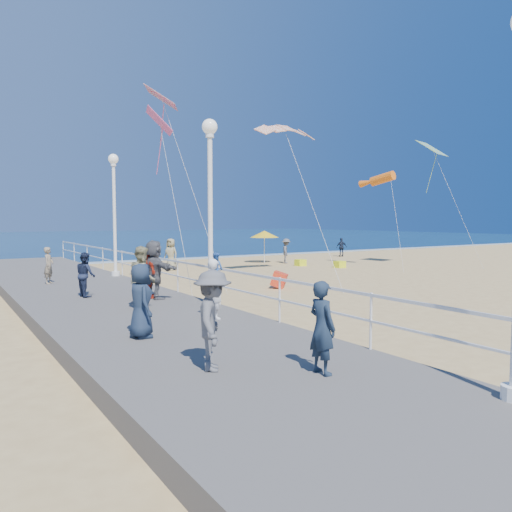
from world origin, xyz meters
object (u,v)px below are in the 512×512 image
spectator_5 (154,269)px  beach_walker_c (171,254)px  spectator_0 (322,327)px  spectator_2 (213,320)px  beach_walker_a (286,251)px  lamp_post_mid (210,192)px  woman_holding_toddler (214,289)px  toddler_held (216,268)px  beach_umbrella (264,234)px  beach_chair_right (300,263)px  spectator_6 (49,265)px  beach_chair_left (340,264)px  beach_walker_b (342,247)px  box_kite (279,281)px  lamp_post_far (114,202)px  spectator_4 (141,301)px  spectator_1 (142,278)px  spectator_7 (86,274)px  spectator_3 (150,272)px

spectator_5 → beach_walker_c: (5.49, 11.54, -0.42)m
spectator_0 → spectator_2: bearing=51.0°
spectator_2 → beach_walker_a: spectator_2 is taller
lamp_post_mid → woman_holding_toddler: lamp_post_mid is taller
toddler_held → beach_walker_a: 20.35m
beach_umbrella → beach_chair_right: size_ratio=3.89×
toddler_held → beach_walker_c: toddler_held is taller
spectator_0 → spectator_6: 14.47m
spectator_0 → beach_walker_a: bearing=-34.9°
beach_umbrella → beach_chair_left: beach_umbrella is taller
woman_holding_toddler → beach_walker_b: woman_holding_toddler is taller
beach_walker_b → beach_umbrella: bearing=29.5°
spectator_2 → spectator_6: spectator_2 is taller
lamp_post_mid → beach_umbrella: lamp_post_mid is taller
box_kite → lamp_post_far: bearing=93.4°
spectator_4 → beach_walker_b: bearing=-46.0°
woman_holding_toddler → spectator_5: 3.81m
spectator_0 → woman_holding_toddler: bearing=-7.2°
beach_walker_a → beach_walker_c: beach_walker_c is taller
spectator_5 → beach_walker_b: (20.76, 14.03, -0.60)m
box_kite → beach_umbrella: 12.23m
spectator_2 → spectator_1: bearing=19.7°
spectator_2 → spectator_7: spectator_2 is taller
spectator_0 → spectator_5: bearing=-3.5°
woman_holding_toddler → beach_umbrella: size_ratio=0.71×
spectator_2 → spectator_7: bearing=27.6°
spectator_0 → spectator_7: 10.38m
lamp_post_far → spectator_0: (-1.47, -15.64, -2.50)m
lamp_post_far → spectator_2: bearing=-101.1°
woman_holding_toddler → spectator_2: (-2.02, -3.76, 0.08)m
toddler_held → spectator_3: size_ratio=0.48×
beach_walker_c → spectator_6: bearing=-83.0°
spectator_0 → spectator_3: 8.88m
spectator_2 → beach_chair_left: 22.32m
woman_holding_toddler → beach_chair_right: bearing=-56.9°
beach_walker_a → spectator_1: bearing=167.1°
lamp_post_mid → lamp_post_far: same height
beach_chair_right → spectator_7: bearing=-151.9°
woman_holding_toddler → beach_chair_left: 18.36m
lamp_post_far → spectator_1: lamp_post_far is taller
spectator_6 → box_kite: size_ratio=2.37×
woman_holding_toddler → spectator_2: 4.27m
woman_holding_toddler → beach_walker_b: 27.32m
lamp_post_mid → spectator_6: lamp_post_mid is taller
toddler_held → spectator_2: size_ratio=0.48×
lamp_post_mid → beach_walker_a: 18.89m
spectator_5 → spectator_7: size_ratio=1.29×
spectator_4 → beach_walker_b: size_ratio=1.08×
spectator_2 → spectator_5: 7.81m
lamp_post_far → beach_walker_c: 7.04m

